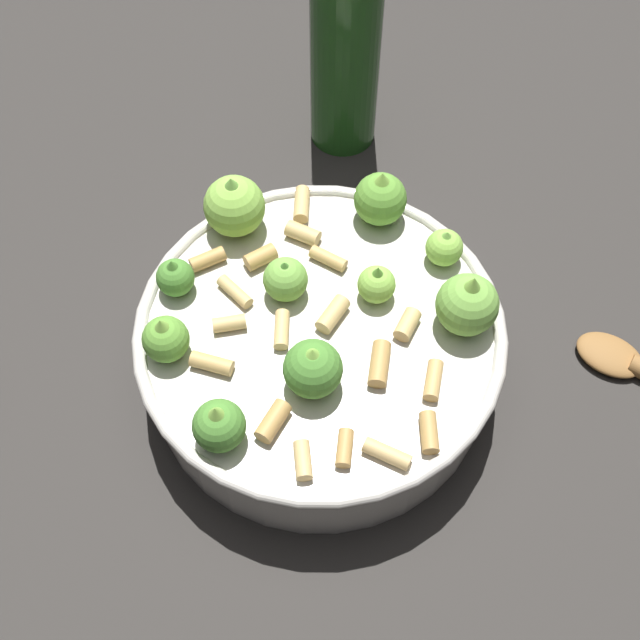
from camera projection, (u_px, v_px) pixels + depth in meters
ground_plane at (320, 372)px, 0.60m from camera, size 2.40×2.40×0.00m
cooking_pan at (320, 342)px, 0.57m from camera, size 0.26×0.26×0.12m
olive_oil_bottle at (345, 50)px, 0.66m from camera, size 0.06×0.06×0.23m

